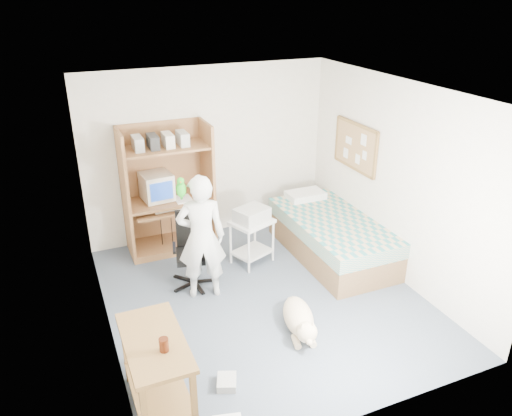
# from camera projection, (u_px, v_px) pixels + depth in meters

# --- Properties ---
(floor) EXTENTS (4.00, 4.00, 0.00)m
(floor) POSITION_uv_depth(u_px,v_px,m) (264.00, 298.00, 6.07)
(floor) COLOR #4B5466
(floor) RESTS_ON ground
(wall_back) EXTENTS (3.60, 0.02, 2.50)m
(wall_back) POSITION_uv_depth(u_px,v_px,m) (209.00, 153.00, 7.24)
(wall_back) COLOR silver
(wall_back) RESTS_ON floor
(wall_right) EXTENTS (0.02, 4.00, 2.50)m
(wall_right) POSITION_uv_depth(u_px,v_px,m) (396.00, 181.00, 6.21)
(wall_right) COLOR silver
(wall_right) RESTS_ON floor
(wall_left) EXTENTS (0.02, 4.00, 2.50)m
(wall_left) POSITION_uv_depth(u_px,v_px,m) (98.00, 233.00, 4.92)
(wall_left) COLOR silver
(wall_left) RESTS_ON floor
(ceiling) EXTENTS (3.60, 4.00, 0.02)m
(ceiling) POSITION_uv_depth(u_px,v_px,m) (265.00, 91.00, 5.05)
(ceiling) COLOR white
(ceiling) RESTS_ON wall_back
(computer_hutch) EXTENTS (1.20, 0.63, 1.80)m
(computer_hutch) POSITION_uv_depth(u_px,v_px,m) (168.00, 194.00, 6.95)
(computer_hutch) COLOR brown
(computer_hutch) RESTS_ON floor
(bed) EXTENTS (1.02, 2.02, 0.66)m
(bed) POSITION_uv_depth(u_px,v_px,m) (331.00, 236.00, 6.94)
(bed) COLOR brown
(bed) RESTS_ON floor
(side_desk) EXTENTS (0.50, 1.00, 0.75)m
(side_desk) POSITION_uv_depth(u_px,v_px,m) (156.00, 364.00, 4.31)
(side_desk) COLOR brown
(side_desk) RESTS_ON floor
(corkboard) EXTENTS (0.04, 0.94, 0.66)m
(corkboard) POSITION_uv_depth(u_px,v_px,m) (355.00, 147.00, 6.87)
(corkboard) COLOR #9E6C47
(corkboard) RESTS_ON wall_right
(office_chair) EXTENTS (0.53, 0.53, 0.94)m
(office_chair) POSITION_uv_depth(u_px,v_px,m) (193.00, 259.00, 6.26)
(office_chair) COLOR black
(office_chair) RESTS_ON floor
(person) EXTENTS (0.64, 0.50, 1.56)m
(person) POSITION_uv_depth(u_px,v_px,m) (201.00, 237.00, 5.84)
(person) COLOR silver
(person) RESTS_ON floor
(parrot) EXTENTS (0.11, 0.20, 0.32)m
(parrot) POSITION_uv_depth(u_px,v_px,m) (181.00, 188.00, 5.52)
(parrot) COLOR #179014
(parrot) RESTS_ON person
(dog) EXTENTS (0.46, 0.96, 0.37)m
(dog) POSITION_uv_depth(u_px,v_px,m) (299.00, 319.00, 5.44)
(dog) COLOR beige
(dog) RESTS_ON floor
(printer_cart) EXTENTS (0.64, 0.58, 0.63)m
(printer_cart) POSITION_uv_depth(u_px,v_px,m) (252.00, 235.00, 6.70)
(printer_cart) COLOR silver
(printer_cart) RESTS_ON floor
(printer) EXTENTS (0.51, 0.45, 0.18)m
(printer) POSITION_uv_depth(u_px,v_px,m) (252.00, 215.00, 6.58)
(printer) COLOR #AEAEA9
(printer) RESTS_ON printer_cart
(crt_monitor) EXTENTS (0.44, 0.46, 0.37)m
(crt_monitor) POSITION_uv_depth(u_px,v_px,m) (157.00, 186.00, 6.85)
(crt_monitor) COLOR beige
(crt_monitor) RESTS_ON computer_hutch
(keyboard) EXTENTS (0.46, 0.19, 0.03)m
(keyboard) POSITION_uv_depth(u_px,v_px,m) (170.00, 208.00, 6.87)
(keyboard) COLOR beige
(keyboard) RESTS_ON computer_hutch
(pencil_cup) EXTENTS (0.08, 0.08, 0.12)m
(pencil_cup) POSITION_uv_depth(u_px,v_px,m) (195.00, 192.00, 7.01)
(pencil_cup) COLOR gold
(pencil_cup) RESTS_ON computer_hutch
(drink_glass) EXTENTS (0.08, 0.08, 0.12)m
(drink_glass) POSITION_uv_depth(u_px,v_px,m) (164.00, 345.00, 4.06)
(drink_glass) COLOR #3E1809
(drink_glass) RESTS_ON side_desk
(floor_box_b) EXTENTS (0.25, 0.27, 0.08)m
(floor_box_b) POSITION_uv_depth(u_px,v_px,m) (227.00, 382.00, 4.73)
(floor_box_b) COLOR #AEADA9
(floor_box_b) RESTS_ON floor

